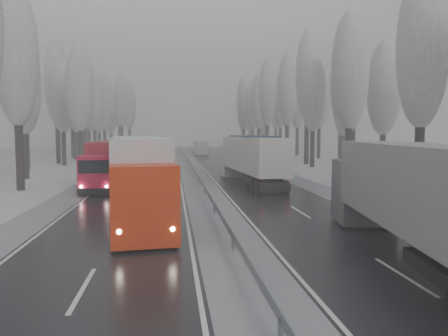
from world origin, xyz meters
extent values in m
plane|color=silver|center=(0.00, 0.00, 0.00)|extent=(260.00, 260.00, 0.00)
cube|color=black|center=(5.25, 30.00, 0.01)|extent=(7.50, 200.00, 0.03)
cube|color=black|center=(-5.25, 30.00, 0.01)|extent=(7.50, 200.00, 0.03)
cube|color=#9B9DA3|center=(0.00, 30.00, 0.02)|extent=(3.00, 200.00, 0.04)
cube|color=#9B9DA3|center=(10.20, 30.00, 0.02)|extent=(2.40, 200.00, 0.04)
cube|color=#9B9DA3|center=(-10.20, 30.00, 0.02)|extent=(2.40, 200.00, 0.04)
cube|color=slate|center=(0.00, 30.00, 0.60)|extent=(0.06, 200.00, 0.32)
cube|color=slate|center=(0.00, -4.00, 0.30)|extent=(0.12, 0.12, 0.60)
cube|color=slate|center=(0.00, 28.00, 0.30)|extent=(0.12, 0.12, 0.60)
cube|color=slate|center=(0.00, 60.00, 0.30)|extent=(0.12, 0.12, 0.60)
cylinder|color=black|center=(15.04, 15.67, 2.80)|extent=(0.68, 0.68, 5.60)
ellipsoid|color=gray|center=(15.04, 15.67, 10.80)|extent=(3.60, 3.60, 11.45)
cylinder|color=black|center=(14.51, 27.03, 2.81)|extent=(0.68, 0.68, 5.62)
ellipsoid|color=gray|center=(14.51, 27.03, 10.84)|extent=(3.60, 3.60, 11.48)
cylinder|color=black|center=(20.02, 31.03, 2.47)|extent=(0.64, 0.64, 4.94)
ellipsoid|color=gray|center=(20.02, 31.03, 9.53)|extent=(3.60, 3.60, 10.09)
cylinder|color=black|center=(17.90, 35.17, 2.66)|extent=(0.66, 0.66, 5.32)
ellipsoid|color=gray|center=(17.90, 35.17, 10.27)|extent=(3.60, 3.60, 10.88)
cylinder|color=black|center=(20.12, 39.17, 3.16)|extent=(0.72, 0.72, 6.31)
ellipsoid|color=gray|center=(20.12, 39.17, 12.17)|extent=(3.60, 3.60, 12.90)
cylinder|color=black|center=(17.02, 45.60, 2.69)|extent=(0.67, 0.67, 5.38)
ellipsoid|color=gray|center=(17.02, 45.60, 10.37)|extent=(3.60, 3.60, 10.98)
cylinder|color=black|center=(23.31, 49.60, 2.30)|extent=(0.62, 0.62, 4.59)
ellipsoid|color=gray|center=(23.31, 49.60, 8.86)|extent=(3.60, 3.60, 9.39)
cylinder|color=black|center=(17.90, 51.02, 3.47)|extent=(0.76, 0.76, 6.95)
ellipsoid|color=gray|center=(17.90, 51.02, 13.40)|extent=(3.60, 3.60, 14.19)
cylinder|color=black|center=(24.81, 55.02, 3.30)|extent=(0.74, 0.74, 6.59)
ellipsoid|color=gray|center=(24.81, 55.02, 12.71)|extent=(3.60, 3.60, 13.46)
cylinder|color=black|center=(17.56, 61.27, 3.18)|extent=(0.72, 0.72, 6.37)
ellipsoid|color=gray|center=(17.56, 61.27, 12.28)|extent=(3.60, 3.60, 13.01)
cylinder|color=black|center=(24.72, 65.27, 2.99)|extent=(0.70, 0.70, 5.97)
ellipsoid|color=gray|center=(24.72, 65.27, 11.52)|extent=(3.60, 3.60, 12.20)
cylinder|color=black|center=(16.34, 71.95, 3.33)|extent=(0.74, 0.74, 6.65)
ellipsoid|color=gray|center=(16.34, 71.95, 12.83)|extent=(3.60, 3.60, 13.59)
cylinder|color=black|center=(23.71, 75.95, 3.07)|extent=(0.71, 0.71, 6.14)
ellipsoid|color=gray|center=(23.71, 75.95, 11.84)|extent=(3.60, 3.60, 12.54)
cylinder|color=black|center=(16.56, 81.70, 3.03)|extent=(0.71, 0.71, 6.05)
ellipsoid|color=gray|center=(16.56, 81.70, 11.68)|extent=(3.60, 3.60, 12.37)
cylinder|color=black|center=(22.48, 85.70, 3.15)|extent=(0.72, 0.72, 6.30)
ellipsoid|color=gray|center=(22.48, 85.70, 12.15)|extent=(3.60, 3.60, 12.87)
cylinder|color=black|center=(16.63, 89.21, 2.94)|extent=(0.70, 0.70, 5.88)
ellipsoid|color=gray|center=(16.63, 89.21, 11.33)|extent=(3.60, 3.60, 12.00)
cylinder|color=black|center=(19.77, 93.21, 2.43)|extent=(0.64, 0.64, 4.86)
ellipsoid|color=gray|center=(19.77, 93.21, 9.37)|extent=(3.60, 3.60, 9.92)
cylinder|color=black|center=(15.73, 96.32, 2.99)|extent=(0.70, 0.70, 5.98)
ellipsoid|color=gray|center=(15.73, 96.32, 11.53)|extent=(3.60, 3.60, 12.21)
cylinder|color=black|center=(24.94, 100.32, 3.09)|extent=(0.71, 0.71, 6.19)
ellipsoid|color=gray|center=(24.94, 100.32, 11.93)|extent=(3.60, 3.60, 12.64)
cylinder|color=black|center=(17.04, 106.16, 3.43)|extent=(0.75, 0.75, 6.86)
ellipsoid|color=gray|center=(17.04, 106.16, 13.22)|extent=(3.60, 3.60, 14.01)
cylinder|color=black|center=(24.02, 110.16, 2.77)|extent=(0.68, 0.68, 5.55)
ellipsoid|color=gray|center=(24.02, 110.16, 10.70)|extent=(3.60, 3.60, 11.33)
cylinder|color=black|center=(18.73, 116.73, 3.05)|extent=(0.71, 0.71, 6.09)
ellipsoid|color=gray|center=(18.73, 116.73, 11.75)|extent=(3.60, 3.60, 12.45)
cylinder|color=black|center=(21.55, 120.73, 2.74)|extent=(0.67, 0.67, 5.49)
ellipsoid|color=gray|center=(21.55, 120.73, 10.58)|extent=(3.60, 3.60, 11.21)
cylinder|color=black|center=(-15.13, 24.57, 2.92)|extent=(0.69, 0.69, 5.83)
ellipsoid|color=gray|center=(-15.13, 24.57, 11.25)|extent=(3.60, 3.60, 11.92)
cylinder|color=black|center=(-17.75, 34.20, 2.52)|extent=(0.65, 0.65, 5.03)
ellipsoid|color=gray|center=(-17.75, 34.20, 9.70)|extent=(3.60, 3.60, 10.28)
cylinder|color=black|center=(-13.94, 43.73, 2.72)|extent=(0.67, 0.67, 5.44)
ellipsoid|color=gray|center=(-13.94, 43.73, 10.49)|extent=(3.60, 3.60, 11.11)
cylinder|color=black|center=(-21.85, 47.73, 2.86)|extent=(0.69, 0.69, 5.72)
ellipsoid|color=gray|center=(-21.85, 47.73, 11.04)|extent=(3.60, 3.60, 11.69)
cylinder|color=black|center=(-18.26, 52.71, 2.61)|extent=(0.66, 0.66, 5.23)
ellipsoid|color=gray|center=(-18.26, 52.71, 10.08)|extent=(3.60, 3.60, 10.68)
cylinder|color=black|center=(-20.05, 56.71, 3.30)|extent=(0.74, 0.74, 6.60)
ellipsoid|color=gray|center=(-20.05, 56.71, 12.74)|extent=(3.60, 3.60, 13.49)
cylinder|color=black|center=(-18.16, 62.35, 2.58)|extent=(0.65, 0.65, 5.16)
ellipsoid|color=gray|center=(-18.16, 62.35, 9.95)|extent=(3.60, 3.60, 10.54)
cylinder|color=black|center=(-19.54, 66.35, 2.90)|extent=(0.69, 0.69, 5.79)
ellipsoid|color=gray|center=(-19.54, 66.35, 11.18)|extent=(3.60, 3.60, 11.84)
cylinder|color=black|center=(-16.58, 69.11, 2.82)|extent=(0.68, 0.68, 5.64)
ellipsoid|color=gray|center=(-16.58, 69.11, 10.89)|extent=(3.60, 3.60, 11.53)
cylinder|color=black|center=(-21.42, 73.11, 3.28)|extent=(0.73, 0.73, 6.56)
ellipsoid|color=gray|center=(-21.42, 73.11, 12.65)|extent=(3.60, 3.60, 13.40)
cylinder|color=black|center=(-16.33, 79.19, 2.90)|extent=(0.69, 0.69, 5.79)
ellipsoid|color=gray|center=(-16.33, 79.19, 11.17)|extent=(3.60, 3.60, 11.84)
cylinder|color=black|center=(-21.09, 83.19, 3.32)|extent=(0.74, 0.74, 6.65)
ellipsoid|color=gray|center=(-21.09, 83.19, 12.82)|extent=(3.60, 3.60, 13.58)
cylinder|color=black|center=(-18.93, 88.54, 2.56)|extent=(0.65, 0.65, 5.12)
ellipsoid|color=gray|center=(-18.93, 88.54, 9.88)|extent=(3.60, 3.60, 10.46)
cylinder|color=black|center=(-21.82, 92.54, 2.92)|extent=(0.69, 0.69, 5.84)
ellipsoid|color=gray|center=(-21.82, 92.54, 11.26)|extent=(3.60, 3.60, 11.92)
cylinder|color=black|center=(-15.07, 99.33, 3.34)|extent=(0.74, 0.74, 6.67)
ellipsoid|color=gray|center=(-15.07, 99.33, 12.87)|extent=(3.60, 3.60, 13.63)
cylinder|color=black|center=(-24.20, 103.33, 3.15)|extent=(0.72, 0.72, 6.31)
ellipsoid|color=gray|center=(-24.20, 103.33, 12.16)|extent=(3.60, 3.60, 12.88)
cylinder|color=black|center=(-14.05, 108.72, 3.14)|extent=(0.72, 0.72, 6.29)
ellipsoid|color=gray|center=(-14.05, 108.72, 12.12)|extent=(3.60, 3.60, 12.84)
cylinder|color=black|center=(-19.66, 112.72, 2.43)|extent=(0.64, 0.64, 4.86)
ellipsoid|color=gray|center=(-19.66, 112.72, 9.36)|extent=(3.60, 3.60, 9.92)
cylinder|color=black|center=(-17.56, 115.31, 3.31)|extent=(0.74, 0.74, 6.63)
ellipsoid|color=gray|center=(-17.56, 115.31, 12.78)|extent=(3.60, 3.60, 13.54)
cylinder|color=black|center=(-20.33, 119.31, 2.89)|extent=(0.69, 0.69, 5.79)
ellipsoid|color=gray|center=(-20.33, 119.31, 11.16)|extent=(3.60, 3.60, 11.82)
cube|color=#4E4E53|center=(7.54, 8.62, 1.78)|extent=(3.06, 3.15, 3.24)
cube|color=black|center=(7.72, 9.95, 2.54)|extent=(2.48, 0.45, 1.08)
cube|color=black|center=(7.74, 10.06, 0.49)|extent=(2.70, 0.53, 0.54)
cube|color=slate|center=(6.39, 0.27, 2.92)|extent=(4.64, 14.28, 3.02)
cylinder|color=black|center=(6.30, 7.92, 0.56)|extent=(0.53, 1.16, 1.12)
cylinder|color=black|center=(8.55, 7.61, 0.56)|extent=(0.53, 1.16, 1.12)
sphere|color=white|center=(6.73, 10.23, 0.92)|extent=(0.24, 0.24, 0.24)
sphere|color=white|center=(8.76, 9.95, 0.92)|extent=(0.24, 0.24, 0.24)
cube|color=#1C2046|center=(5.57, 37.94, 1.82)|extent=(2.83, 2.94, 3.31)
cube|color=black|center=(5.60, 39.32, 2.59)|extent=(2.54, 0.18, 1.10)
cube|color=black|center=(5.61, 39.43, 0.50)|extent=(2.76, 0.24, 0.55)
cube|color=#131534|center=(5.34, 29.35, 2.98)|extent=(3.19, 14.39, 3.09)
cube|color=black|center=(5.15, 22.14, 0.61)|extent=(2.54, 0.20, 0.50)
cube|color=black|center=(5.23, 25.39, 0.83)|extent=(2.58, 6.12, 0.50)
cube|color=black|center=(5.16, 22.74, 0.39)|extent=(2.54, 0.13, 0.66)
cylinder|color=black|center=(4.39, 37.09, 0.57)|extent=(0.42, 1.16, 1.15)
cylinder|color=black|center=(6.70, 37.03, 0.57)|extent=(0.42, 1.16, 1.15)
cylinder|color=black|center=(4.07, 24.98, 0.57)|extent=(0.42, 1.16, 1.15)
cylinder|color=black|center=(6.38, 24.91, 0.57)|extent=(0.42, 1.16, 1.15)
cylinder|color=black|center=(4.03, 23.54, 0.57)|extent=(0.42, 1.16, 1.15)
cylinder|color=black|center=(6.34, 23.48, 0.57)|extent=(0.42, 1.16, 1.15)
sphere|color=#FF0C05|center=(4.10, 22.09, 1.49)|extent=(0.22, 0.22, 0.22)
sphere|color=#FF0C05|center=(6.19, 22.03, 1.49)|extent=(0.22, 0.22, 0.22)
sphere|color=white|center=(4.56, 39.49, 0.94)|extent=(0.24, 0.24, 0.24)
sphere|color=white|center=(6.65, 39.44, 0.94)|extent=(0.24, 0.24, 0.24)
cube|color=#BDB6A8|center=(4.10, 33.36, 1.77)|extent=(2.89, 2.99, 3.21)
cube|color=black|center=(4.00, 34.69, 2.52)|extent=(2.46, 0.30, 1.07)
cube|color=black|center=(3.99, 34.80, 0.48)|extent=(2.68, 0.37, 0.54)
cube|color=beige|center=(4.76, 25.03, 2.89)|extent=(3.81, 14.09, 3.00)
cube|color=black|center=(5.30, 18.04, 0.59)|extent=(2.47, 0.32, 0.48)
cube|color=black|center=(5.06, 21.19, 0.80)|extent=(2.81, 6.06, 0.48)
cube|color=black|center=(5.26, 18.62, 0.37)|extent=(2.46, 0.26, 0.64)
cylinder|color=black|center=(3.05, 32.41, 0.56)|extent=(0.46, 1.14, 1.11)
cylinder|color=black|center=(5.29, 32.59, 0.56)|extent=(0.46, 1.14, 1.11)
cylinder|color=black|center=(3.97, 20.67, 0.56)|extent=(0.46, 1.14, 1.11)
cylinder|color=black|center=(6.21, 20.85, 0.56)|extent=(0.46, 1.14, 1.11)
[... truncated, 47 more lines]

